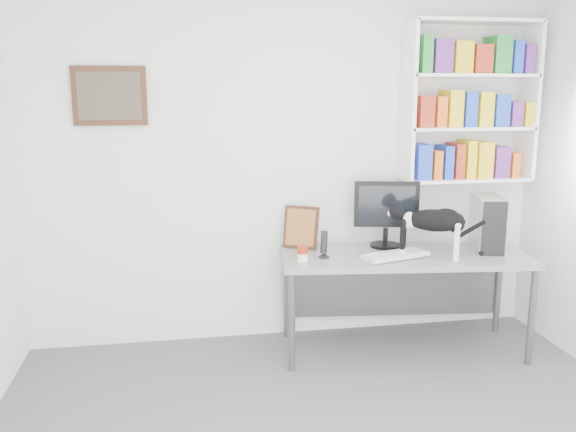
{
  "coord_description": "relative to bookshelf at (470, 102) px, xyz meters",
  "views": [
    {
      "loc": [
        -0.81,
        -2.61,
        1.94
      ],
      "look_at": [
        -0.08,
        1.53,
        1.07
      ],
      "focal_mm": 38.0,
      "sensor_mm": 36.0,
      "label": 1
    }
  ],
  "objects": [
    {
      "name": "room",
      "position": [
        -1.4,
        -1.85,
        -0.5
      ],
      "size": [
        4.01,
        4.01,
        2.7
      ],
      "color": "#545459",
      "rests_on": "ground"
    },
    {
      "name": "bookshelf",
      "position": [
        0.0,
        0.0,
        0.0
      ],
      "size": [
        1.03,
        0.28,
        1.24
      ],
      "primitive_type": "cube",
      "color": "white",
      "rests_on": "room"
    },
    {
      "name": "wall_art",
      "position": [
        -2.7,
        0.12,
        0.05
      ],
      "size": [
        0.52,
        0.04,
        0.42
      ],
      "primitive_type": "cube",
      "color": "#442616",
      "rests_on": "room"
    },
    {
      "name": "desk",
      "position": [
        -0.61,
        -0.33,
        -1.47
      ],
      "size": [
        1.88,
        0.91,
        0.76
      ],
      "primitive_type": "cube",
      "rotation": [
        0.0,
        0.0,
        -0.12
      ],
      "color": "gray",
      "rests_on": "room"
    },
    {
      "name": "monitor",
      "position": [
        -0.68,
        -0.11,
        -0.83
      ],
      "size": [
        0.53,
        0.33,
        0.52
      ],
      "primitive_type": "cube",
      "rotation": [
        0.0,
        0.0,
        -0.22
      ],
      "color": "black",
      "rests_on": "desk"
    },
    {
      "name": "keyboard",
      "position": [
        -0.71,
        -0.42,
        -1.08
      ],
      "size": [
        0.52,
        0.32,
        0.04
      ],
      "primitive_type": "cube",
      "rotation": [
        0.0,
        0.0,
        0.3
      ],
      "color": "silver",
      "rests_on": "desk"
    },
    {
      "name": "pc_tower",
      "position": [
        0.04,
        -0.32,
        -0.89
      ],
      "size": [
        0.28,
        0.44,
        0.41
      ],
      "primitive_type": "cube",
      "rotation": [
        0.0,
        0.0,
        -0.25
      ],
      "color": "#B6B6BB",
      "rests_on": "desk"
    },
    {
      "name": "speaker",
      "position": [
        -1.22,
        -0.33,
        -0.99
      ],
      "size": [
        0.12,
        0.12,
        0.21
      ],
      "primitive_type": "cylinder",
      "rotation": [
        0.0,
        0.0,
        -0.54
      ],
      "color": "black",
      "rests_on": "desk"
    },
    {
      "name": "leaning_print",
      "position": [
        -1.33,
        -0.02,
        -0.93
      ],
      "size": [
        0.29,
        0.23,
        0.33
      ],
      "primitive_type": "cube",
      "rotation": [
        0.0,
        0.0,
        -0.53
      ],
      "color": "#442616",
      "rests_on": "desk"
    },
    {
      "name": "soup_can",
      "position": [
        -1.39,
        -0.4,
        -1.04
      ],
      "size": [
        0.1,
        0.1,
        0.11
      ],
      "primitive_type": "cylinder",
      "rotation": [
        0.0,
        0.0,
        -0.53
      ],
      "color": "#9D290D",
      "rests_on": "desk"
    },
    {
      "name": "cat",
      "position": [
        -0.47,
        -0.48,
        -0.91
      ],
      "size": [
        0.62,
        0.41,
        0.38
      ],
      "primitive_type": null,
      "rotation": [
        0.0,
        0.0,
        -0.45
      ],
      "color": "black",
      "rests_on": "desk"
    }
  ]
}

